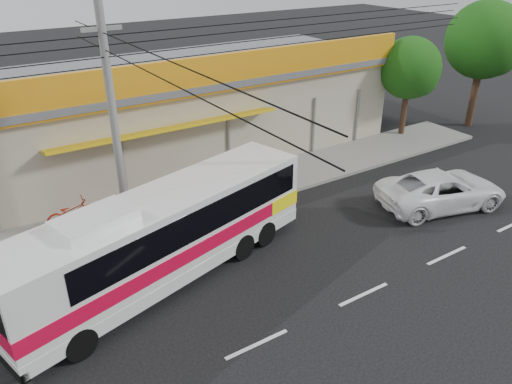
{
  "coord_description": "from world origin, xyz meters",
  "views": [
    {
      "loc": [
        -9.67,
        -11.18,
        9.85
      ],
      "look_at": [
        -1.11,
        2.0,
        2.01
      ],
      "focal_mm": 35.0,
      "sensor_mm": 36.0,
      "label": 1
    }
  ],
  "objects_px": {
    "coach_bus": "(168,230)",
    "motorbike_red": "(71,212)",
    "white_car": "(442,190)",
    "tree_near": "(487,43)",
    "utility_pole": "(104,50)",
    "tree_far": "(412,70)",
    "motorbike_dark": "(26,250)"
  },
  "relations": [
    {
      "from": "motorbike_red",
      "to": "motorbike_dark",
      "type": "height_order",
      "value": "motorbike_dark"
    },
    {
      "from": "motorbike_red",
      "to": "white_car",
      "type": "xyz_separation_m",
      "value": [
        13.33,
        -6.56,
        0.1
      ]
    },
    {
      "from": "motorbike_dark",
      "to": "tree_near",
      "type": "distance_m",
      "value": 25.8
    },
    {
      "from": "white_car",
      "to": "utility_pole",
      "type": "height_order",
      "value": "utility_pole"
    },
    {
      "from": "tree_near",
      "to": "tree_far",
      "type": "distance_m",
      "value": 5.05
    },
    {
      "from": "motorbike_dark",
      "to": "tree_near",
      "type": "bearing_deg",
      "value": -88.53
    },
    {
      "from": "coach_bus",
      "to": "tree_near",
      "type": "xyz_separation_m",
      "value": [
        21.58,
        4.27,
        3.09
      ]
    },
    {
      "from": "utility_pole",
      "to": "tree_far",
      "type": "bearing_deg",
      "value": 7.59
    },
    {
      "from": "coach_bus",
      "to": "motorbike_dark",
      "type": "height_order",
      "value": "coach_bus"
    },
    {
      "from": "motorbike_red",
      "to": "utility_pole",
      "type": "xyz_separation_m",
      "value": [
        1.48,
        -2.05,
        6.25
      ]
    },
    {
      "from": "tree_far",
      "to": "white_car",
      "type": "bearing_deg",
      "value": -127.94
    },
    {
      "from": "white_car",
      "to": "motorbike_red",
      "type": "bearing_deg",
      "value": 78.8
    },
    {
      "from": "utility_pole",
      "to": "tree_near",
      "type": "xyz_separation_m",
      "value": [
        21.96,
        1.29,
        -2.03
      ]
    },
    {
      "from": "motorbike_red",
      "to": "white_car",
      "type": "height_order",
      "value": "white_car"
    },
    {
      "from": "tree_near",
      "to": "coach_bus",
      "type": "bearing_deg",
      "value": -168.82
    },
    {
      "from": "motorbike_dark",
      "to": "tree_near",
      "type": "height_order",
      "value": "tree_near"
    },
    {
      "from": "coach_bus",
      "to": "motorbike_red",
      "type": "distance_m",
      "value": 5.48
    },
    {
      "from": "coach_bus",
      "to": "motorbike_red",
      "type": "bearing_deg",
      "value": 94.91
    },
    {
      "from": "motorbike_red",
      "to": "white_car",
      "type": "relative_size",
      "value": 0.35
    },
    {
      "from": "utility_pole",
      "to": "tree_near",
      "type": "bearing_deg",
      "value": 3.37
    },
    {
      "from": "white_car",
      "to": "tree_near",
      "type": "bearing_deg",
      "value": -45.16
    },
    {
      "from": "motorbike_red",
      "to": "tree_near",
      "type": "height_order",
      "value": "tree_near"
    },
    {
      "from": "coach_bus",
      "to": "tree_far",
      "type": "xyz_separation_m",
      "value": [
        16.76,
        5.26,
        1.96
      ]
    },
    {
      "from": "motorbike_dark",
      "to": "tree_near",
      "type": "relative_size",
      "value": 0.26
    },
    {
      "from": "coach_bus",
      "to": "utility_pole",
      "type": "bearing_deg",
      "value": 81.88
    },
    {
      "from": "utility_pole",
      "to": "tree_near",
      "type": "distance_m",
      "value": 22.09
    },
    {
      "from": "coach_bus",
      "to": "motorbike_red",
      "type": "xyz_separation_m",
      "value": [
        -1.86,
        5.03,
        -1.13
      ]
    },
    {
      "from": "coach_bus",
      "to": "white_car",
      "type": "xyz_separation_m",
      "value": [
        11.46,
        -1.54,
        -1.03
      ]
    },
    {
      "from": "white_car",
      "to": "utility_pole",
      "type": "bearing_deg",
      "value": 84.16
    },
    {
      "from": "motorbike_red",
      "to": "tree_near",
      "type": "relative_size",
      "value": 0.26
    },
    {
      "from": "utility_pole",
      "to": "tree_near",
      "type": "height_order",
      "value": "utility_pole"
    },
    {
      "from": "motorbike_dark",
      "to": "tree_far",
      "type": "distance_m",
      "value": 20.95
    }
  ]
}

